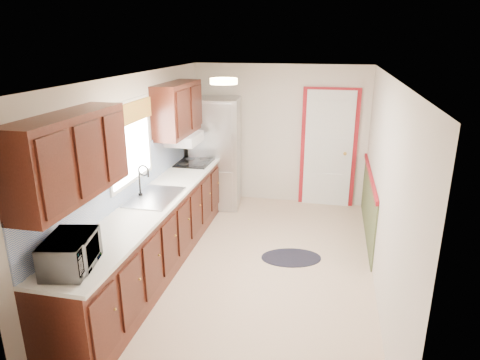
% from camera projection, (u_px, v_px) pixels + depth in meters
% --- Properties ---
extents(room_shell, '(3.20, 5.20, 2.52)m').
position_uv_depth(room_shell, '(253.00, 179.00, 5.12)').
color(room_shell, '#CCAD90').
rests_on(room_shell, ground).
extents(kitchen_run, '(0.63, 4.00, 2.20)m').
position_uv_depth(kitchen_run, '(149.00, 210.00, 5.22)').
color(kitchen_run, '#38140C').
rests_on(kitchen_run, ground).
extents(back_wall_trim, '(1.12, 2.30, 2.08)m').
position_uv_depth(back_wall_trim, '(336.00, 160.00, 7.07)').
color(back_wall_trim, maroon).
rests_on(back_wall_trim, ground).
extents(ceiling_fixture, '(0.30, 0.30, 0.06)m').
position_uv_depth(ceiling_fixture, '(224.00, 81.00, 4.63)').
color(ceiling_fixture, '#FFD88C').
rests_on(ceiling_fixture, room_shell).
extents(microwave, '(0.40, 0.58, 0.36)m').
position_uv_depth(microwave, '(70.00, 250.00, 3.58)').
color(microwave, white).
rests_on(microwave, kitchen_run).
extents(refrigerator, '(0.86, 0.82, 1.87)m').
position_uv_depth(refrigerator, '(216.00, 153.00, 7.31)').
color(refrigerator, '#B7B7BC').
rests_on(refrigerator, ground).
extents(rug, '(0.89, 0.68, 0.01)m').
position_uv_depth(rug, '(291.00, 258.00, 5.73)').
color(rug, black).
rests_on(rug, ground).
extents(cooktop, '(0.51, 0.61, 0.02)m').
position_uv_depth(cooktop, '(194.00, 162.00, 6.69)').
color(cooktop, black).
rests_on(cooktop, kitchen_run).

